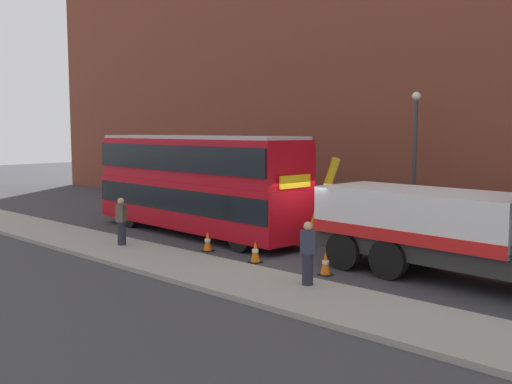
% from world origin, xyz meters
% --- Properties ---
extents(ground_plane, '(120.00, 120.00, 0.00)m').
position_xyz_m(ground_plane, '(0.00, 0.00, 0.00)').
color(ground_plane, '#38383D').
extents(near_kerb, '(60.00, 2.80, 0.15)m').
position_xyz_m(near_kerb, '(0.00, -4.20, 0.07)').
color(near_kerb, gray).
rests_on(near_kerb, ground_plane).
extents(building_facade, '(60.00, 1.50, 16.00)m').
position_xyz_m(building_facade, '(0.00, 8.36, 8.07)').
color(building_facade, brown).
rests_on(building_facade, ground_plane).
extents(recovery_tow_truck, '(10.20, 3.12, 3.67)m').
position_xyz_m(recovery_tow_truck, '(5.64, -0.03, 1.76)').
color(recovery_tow_truck, '#2D2D2D').
rests_on(recovery_tow_truck, ground_plane).
extents(double_decker_bus, '(11.14, 3.14, 4.06)m').
position_xyz_m(double_decker_bus, '(-6.16, -0.00, 2.23)').
color(double_decker_bus, '#B70C19').
rests_on(double_decker_bus, ground_plane).
extents(pedestrian_onlooker, '(0.44, 0.48, 1.71)m').
position_xyz_m(pedestrian_onlooker, '(-5.85, -3.82, 0.99)').
color(pedestrian_onlooker, '#232333').
rests_on(pedestrian_onlooker, near_kerb).
extents(pedestrian_bystander, '(0.48, 0.44, 1.71)m').
position_xyz_m(pedestrian_bystander, '(2.41, -3.52, 0.99)').
color(pedestrian_bystander, '#232333').
rests_on(pedestrian_bystander, near_kerb).
extents(traffic_cone_near_bus, '(0.36, 0.36, 0.72)m').
position_xyz_m(traffic_cone_near_bus, '(-3.27, -1.97, 0.34)').
color(traffic_cone_near_bus, orange).
rests_on(traffic_cone_near_bus, ground_plane).
extents(traffic_cone_midway, '(0.36, 0.36, 0.72)m').
position_xyz_m(traffic_cone_midway, '(-0.81, -2.12, 0.34)').
color(traffic_cone_midway, orange).
rests_on(traffic_cone_midway, ground_plane).
extents(traffic_cone_near_truck, '(0.36, 0.36, 0.72)m').
position_xyz_m(traffic_cone_near_truck, '(1.82, -1.89, 0.34)').
color(traffic_cone_near_truck, orange).
rests_on(traffic_cone_near_truck, ground_plane).
extents(street_lamp, '(0.36, 0.36, 5.83)m').
position_xyz_m(street_lamp, '(0.36, 6.17, 3.47)').
color(street_lamp, '#38383D').
rests_on(street_lamp, ground_plane).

